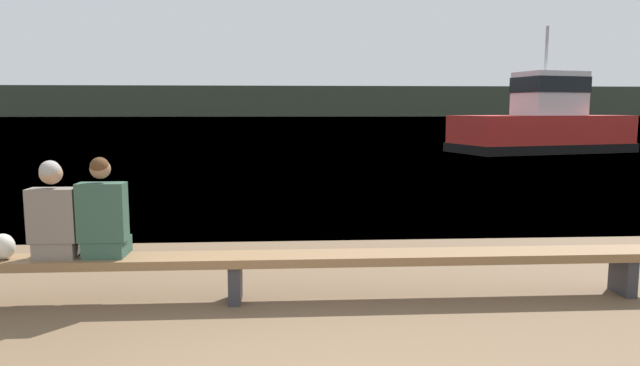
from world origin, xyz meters
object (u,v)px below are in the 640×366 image
at_px(bench_main, 235,263).
at_px(tugboat_red, 542,127).
at_px(person_left, 55,216).
at_px(shopping_bag, 3,247).
at_px(person_right, 103,216).

bearing_deg(bench_main, tugboat_red, 58.38).
bearing_deg(person_left, tugboat_red, 54.88).
bearing_deg(shopping_bag, bench_main, 0.62).
distance_m(person_left, tugboat_red, 24.85).
distance_m(bench_main, tugboat_red, 23.89).
height_order(person_right, tugboat_red, tugboat_red).
xyz_separation_m(person_right, tugboat_red, (13.82, 20.32, 0.26)).
xyz_separation_m(person_right, shopping_bag, (-0.98, -0.03, -0.29)).
relative_size(shopping_bag, tugboat_red, 0.03).
height_order(bench_main, shopping_bag, shopping_bag).
bearing_deg(person_right, tugboat_red, 55.79).
relative_size(bench_main, tugboat_red, 1.01).
xyz_separation_m(person_left, tugboat_red, (14.29, 20.33, 0.26)).
bearing_deg(tugboat_red, shopping_bag, 129.33).
distance_m(person_left, shopping_bag, 0.58).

